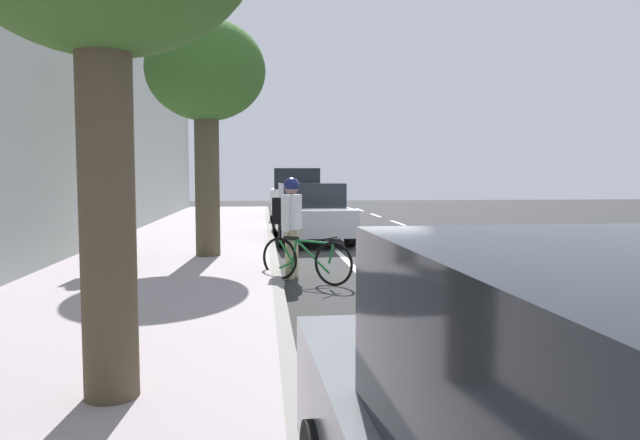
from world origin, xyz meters
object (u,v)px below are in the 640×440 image
object	(u,v)px
street_tree_near_cyclist	(206,77)
pedestrian_on_phone	(114,211)
bicycle_at_curb	(305,260)
parked_suv_white_nearest	(297,193)
parked_sedan_silver_second	(310,212)
cyclist_with_backpack	(290,217)

from	to	relation	value
street_tree_near_cyclist	pedestrian_on_phone	xyz separation A→B (m)	(1.41, 1.54, -2.50)
street_tree_near_cyclist	pedestrian_on_phone	size ratio (longest dim) A/B	2.65
bicycle_at_curb	parked_suv_white_nearest	bearing A→B (deg)	-92.88
parked_sedan_silver_second	pedestrian_on_phone	xyz separation A→B (m)	(3.74, 5.16, 0.37)
parked_sedan_silver_second	street_tree_near_cyclist	xyz separation A→B (m)	(2.33, 3.62, 2.87)
parked_suv_white_nearest	parked_sedan_silver_second	distance (m)	7.53
parked_sedan_silver_second	bicycle_at_curb	xyz separation A→B (m)	(0.58, 6.03, -0.38)
parked_suv_white_nearest	bicycle_at_curb	distance (m)	13.58
cyclist_with_backpack	pedestrian_on_phone	size ratio (longest dim) A/B	0.97
bicycle_at_curb	pedestrian_on_phone	size ratio (longest dim) A/B	0.80
bicycle_at_curb	pedestrian_on_phone	distance (m)	3.36
parked_suv_white_nearest	bicycle_at_curb	size ratio (longest dim) A/B	3.48
parked_suv_white_nearest	street_tree_near_cyclist	xyz separation A→B (m)	(2.43, 11.14, 2.59)
pedestrian_on_phone	parked_suv_white_nearest	bearing A→B (deg)	-106.85
parked_suv_white_nearest	street_tree_near_cyclist	bearing A→B (deg)	77.68
parked_suv_white_nearest	cyclist_with_backpack	size ratio (longest dim) A/B	2.86
parked_suv_white_nearest	cyclist_with_backpack	distance (m)	13.12
bicycle_at_curb	cyclist_with_backpack	world-z (taller)	cyclist_with_backpack
cyclist_with_backpack	pedestrian_on_phone	distance (m)	2.97
parked_suv_white_nearest	street_tree_near_cyclist	world-z (taller)	street_tree_near_cyclist
bicycle_at_curb	parked_sedan_silver_second	bearing A→B (deg)	-95.47
parked_sedan_silver_second	cyclist_with_backpack	world-z (taller)	cyclist_with_backpack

